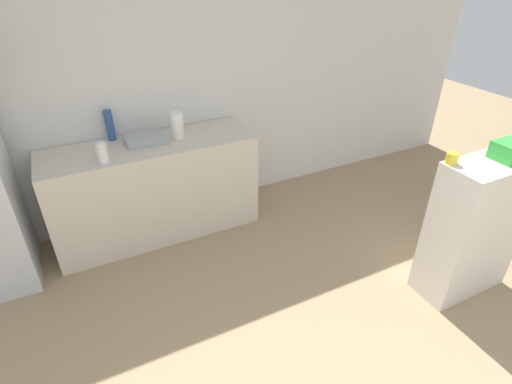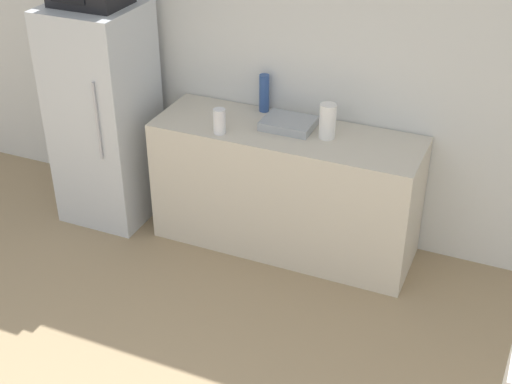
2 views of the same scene
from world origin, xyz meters
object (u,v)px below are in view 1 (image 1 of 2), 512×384
object	(u,v)px
jar	(452,158)
paper_towel_roll	(177,126)
bottle_tall	(110,125)
bottle_short	(102,153)

from	to	relation	value
jar	paper_towel_roll	bearing A→B (deg)	128.79
bottle_tall	paper_towel_roll	distance (m)	0.59
bottle_tall	bottle_short	world-z (taller)	bottle_tall
bottle_short	jar	bearing A→B (deg)	-36.13
bottle_tall	bottle_short	size ratio (longest dim) A/B	1.57
bottle_short	paper_towel_roll	xyz separation A→B (m)	(0.68, 0.22, 0.03)
bottle_tall	paper_towel_roll	bearing A→B (deg)	-22.47
jar	paper_towel_roll	size ratio (longest dim) A/B	0.34
jar	paper_towel_roll	distance (m)	2.24
jar	bottle_short	bearing A→B (deg)	143.87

